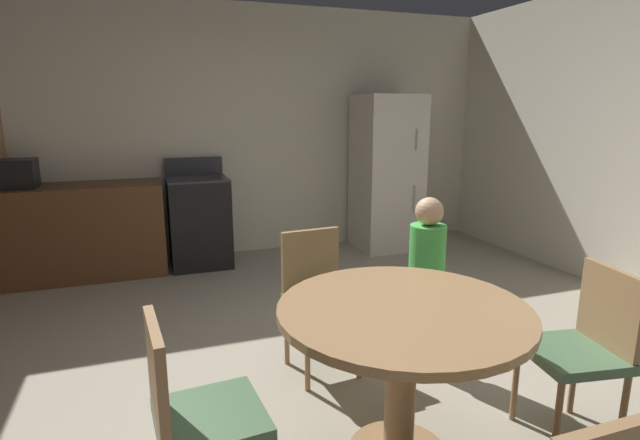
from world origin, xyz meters
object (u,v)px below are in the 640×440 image
Objects in this scene: person_child at (426,279)px; chair_east at (585,343)px; dining_table at (402,341)px; chair_north at (318,292)px; refrigerator at (386,173)px; microwave at (9,174)px; oven_range at (199,221)px; chair_west at (192,411)px.

chair_east is at bearing 60.34° from person_child.
chair_north is at bearing 94.68° from dining_table.
microwave is at bearing 179.24° from refrigerator.
refrigerator is 3.78m from microwave.
person_child is at bearing -67.14° from oven_range.
dining_table is 0.93m from chair_east.
dining_table is at bearing -80.76° from oven_range.
chair_east is (1.46, -3.48, 0.03)m from oven_range.
microwave is 0.51× the size of chair_west.
microwave is at bearing -95.44° from person_child.
chair_west is at bearing -23.94° from person_child.
chair_north and chair_east have the same top height.
microwave is 3.82m from person_child.
oven_range is at bearing 0.13° from microwave.
oven_range is 3.42m from chair_west.
microwave is at bearing -179.87° from oven_range.
dining_table is at bearing -115.85° from refrigerator.
dining_table is 1.28× the size of chair_east.
chair_east is (1.84, -0.08, 0.00)m from chair_west.
oven_range is 0.99× the size of dining_table.
person_child is at bearing 51.97° from dining_table.
refrigerator is at bearing 64.15° from dining_table.
microwave reaches higher than person_child.
dining_table is 0.91m from person_child.
chair_east is at bearing -7.02° from chair_west.
refrigerator is 2.77m from person_child.
chair_east is (0.99, -1.08, 0.00)m from chair_north.
dining_table is at bearing 0.00° from person_child.
chair_north is 1.46m from chair_east.
dining_table is at bearing -0.00° from chair_east.
microwave is 0.40× the size of person_child.
dining_table is 1.02× the size of person_child.
refrigerator reaches higher than microwave.
chair_east is 0.94m from person_child.
microwave is 3.66m from chair_west.
oven_range is 1.01× the size of person_child.
refrigerator is at bearing -0.76° from microwave.
dining_table is (0.54, -3.33, 0.13)m from oven_range.
oven_range is 1.26× the size of chair_west.
chair_east reaches higher than dining_table.
chair_west is 1.31m from chair_north.
chair_east is (3.11, -3.47, -0.53)m from microwave.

